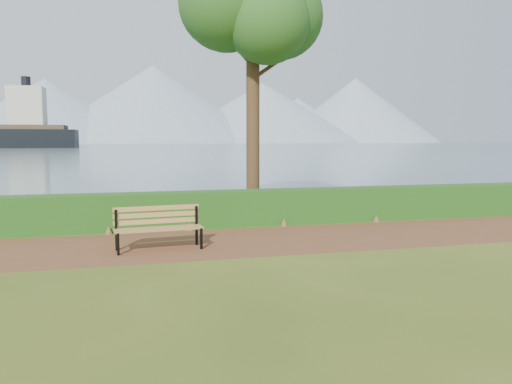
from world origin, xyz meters
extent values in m
plane|color=#3A5016|center=(0.00, 0.00, 0.00)|extent=(140.00, 140.00, 0.00)
cube|color=brown|center=(0.00, 0.30, 0.01)|extent=(40.00, 3.40, 0.01)
cube|color=#164D16|center=(0.00, 2.60, 0.50)|extent=(32.00, 0.85, 1.00)
cube|color=#435E6B|center=(0.00, 260.00, 0.01)|extent=(700.00, 510.00, 0.00)
cone|color=#8597B1|center=(-60.00, 395.00, 24.00)|extent=(160.00, 160.00, 48.00)
cone|color=#8597B1|center=(20.00, 405.00, 31.00)|extent=(190.00, 190.00, 62.00)
cone|color=#8597B1|center=(110.00, 400.00, 25.00)|extent=(170.00, 170.00, 50.00)
cone|color=#8597B1|center=(200.00, 410.00, 29.00)|extent=(150.00, 150.00, 58.00)
cone|color=#8597B1|center=(-10.00, 430.00, 17.50)|extent=(120.00, 120.00, 35.00)
cone|color=#8597B1|center=(150.00, 425.00, 20.00)|extent=(130.00, 130.00, 40.00)
cube|color=black|center=(-2.92, -0.50, 0.24)|extent=(0.06, 0.07, 0.48)
cube|color=black|center=(-2.96, -0.03, 0.46)|extent=(0.06, 0.07, 0.93)
cube|color=black|center=(-2.94, -0.26, 0.45)|extent=(0.10, 0.56, 0.05)
cube|color=black|center=(-1.12, -0.34, 0.24)|extent=(0.06, 0.07, 0.48)
cube|color=black|center=(-1.16, 0.13, 0.46)|extent=(0.06, 0.07, 0.93)
cube|color=black|center=(-1.14, -0.10, 0.45)|extent=(0.10, 0.56, 0.05)
cube|color=#926038|center=(-2.02, -0.39, 0.48)|extent=(1.94, 0.27, 0.04)
cube|color=#926038|center=(-2.04, -0.25, 0.48)|extent=(1.94, 0.27, 0.04)
cube|color=#926038|center=(-2.05, -0.11, 0.48)|extent=(1.94, 0.27, 0.04)
cube|color=#926038|center=(-2.06, 0.02, 0.48)|extent=(1.94, 0.27, 0.04)
cube|color=#926038|center=(-2.07, 0.09, 0.61)|extent=(1.94, 0.22, 0.11)
cube|color=#926038|center=(-2.07, 0.09, 0.76)|extent=(1.94, 0.22, 0.11)
cube|color=#926038|center=(-2.07, 0.09, 0.92)|extent=(1.94, 0.22, 0.11)
cylinder|color=#3D2419|center=(1.33, 4.58, 3.90)|extent=(0.43, 0.43, 7.79)
sphere|color=#1F4D19|center=(2.33, 4.82, 6.49)|extent=(2.81, 2.81, 2.81)
sphere|color=#1F4D19|center=(0.45, 4.44, 6.71)|extent=(3.03, 3.03, 3.03)
sphere|color=#1F4D19|center=(1.59, 3.80, 6.06)|extent=(2.60, 2.60, 2.60)
cylinder|color=#3D2419|center=(1.82, 4.58, 4.76)|extent=(1.14, 0.13, 0.85)
cylinder|color=#3D2419|center=(0.90, 4.69, 5.30)|extent=(0.88, 0.41, 0.78)
cube|color=silver|center=(-31.08, 152.13, 12.08)|extent=(9.96, 9.15, 12.08)
cylinder|color=black|center=(-31.08, 152.13, 19.22)|extent=(2.63, 2.63, 3.84)
camera|label=1|loc=(-2.70, -11.32, 2.46)|focal=35.00mm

